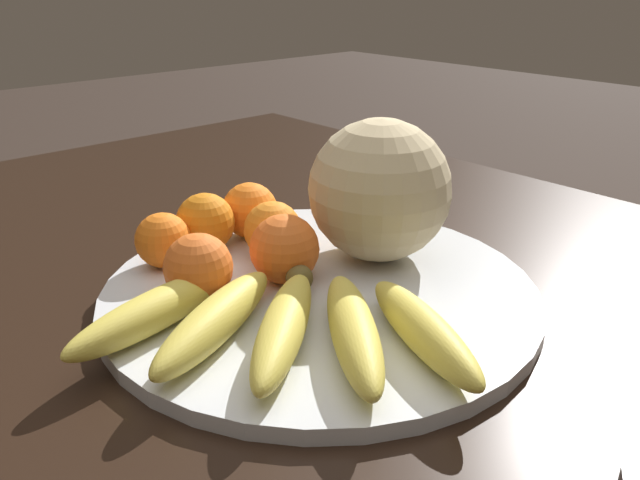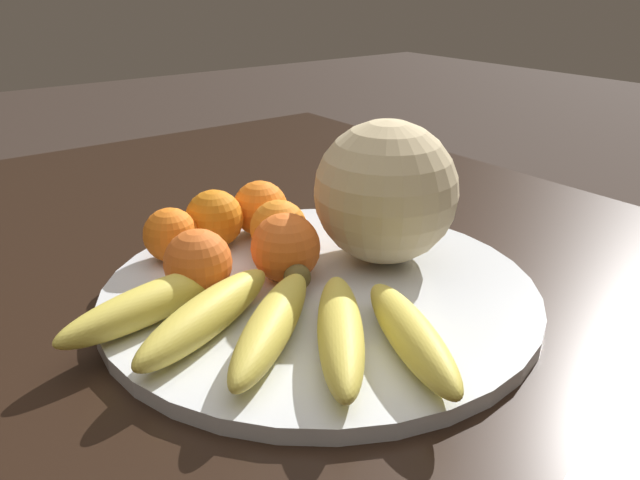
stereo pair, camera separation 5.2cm
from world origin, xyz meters
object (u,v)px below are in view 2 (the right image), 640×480
Objects in this scene: orange_front_left at (279,228)px; orange_mid_center at (286,248)px; orange_back_right at (198,263)px; orange_top_small at (260,208)px; kitchen_table at (334,397)px; fruit_bowl at (320,290)px; melon at (386,192)px; orange_back_left at (214,219)px; orange_front_right at (171,235)px; banana_bunch at (272,321)px.

orange_front_left is 0.06m from orange_mid_center.
orange_top_small is at bearing -54.08° from orange_back_right.
kitchen_table is 0.19m from orange_back_right.
fruit_bowl is (0.07, -0.03, 0.08)m from kitchen_table.
orange_back_right is (0.05, 0.20, -0.04)m from melon.
kitchen_table is 3.71× the size of fruit_bowl.
orange_back_left is at bearing 42.81° from melon.
melon reaches higher than orange_front_right.
orange_back_left is 0.06m from orange_top_small.
orange_back_right reaches higher than kitchen_table.
orange_back_right is at bearing 144.20° from orange_back_left.
orange_back_left is at bearing -145.37° from banana_bunch.
kitchen_table is 24.43× the size of orange_back_right.
orange_back_right is 0.16m from orange_top_small.
melon is at bearing -125.84° from orange_front_right.
fruit_bowl is at bearing -146.29° from orange_mid_center.
melon is 2.41× the size of orange_front_left.
kitchen_table is 0.16m from orange_mid_center.
orange_back_left reaches higher than orange_front_left.
kitchen_table is 24.46× the size of orange_back_left.
orange_mid_center is (0.10, -0.01, 0.12)m from kitchen_table.
orange_back_right is (0.06, 0.11, 0.04)m from fruit_bowl.
fruit_bowl is at bearing 171.14° from orange_top_small.
orange_back_right is at bearing -124.70° from banana_bunch.
melon reaches higher than fruit_bowl.
melon is 0.17m from orange_top_small.
orange_back_right is (0.12, 0.08, 0.12)m from kitchen_table.
orange_top_small reaches higher than banana_bunch.
melon is (0.08, -0.13, 0.17)m from kitchen_table.
orange_front_left is at bearing -120.90° from orange_front_right.
orange_mid_center is 0.13m from orange_top_small.
kitchen_table is at bearing -148.34° from orange_back_right.
orange_back_left is (0.22, 0.01, 0.12)m from kitchen_table.
orange_back_left and orange_back_right have the same top height.
fruit_bowl is 0.12m from banana_bunch.
orange_front_right reaches higher than banana_bunch.
orange_front_right is (0.21, 0.06, 0.12)m from kitchen_table.
orange_mid_center is 1.07× the size of orange_back_left.
orange_top_small is at bearing -14.26° from kitchen_table.
orange_front_left reaches higher than banana_bunch.
orange_mid_center reaches higher than kitchen_table.
orange_front_right is at bearing -7.49° from orange_back_right.
orange_front_left is at bearing 165.71° from orange_top_small.
orange_front_right is at bearing 92.16° from orange_top_small.
banana_bunch reaches higher than kitchen_table.
fruit_bowl is 0.16m from orange_top_small.
orange_front_left is 0.96× the size of orange_back_right.
orange_front_right is at bearing 32.68° from orange_mid_center.
melon is at bearing -153.16° from orange_top_small.
kitchen_table is at bearing 165.74° from orange_top_small.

